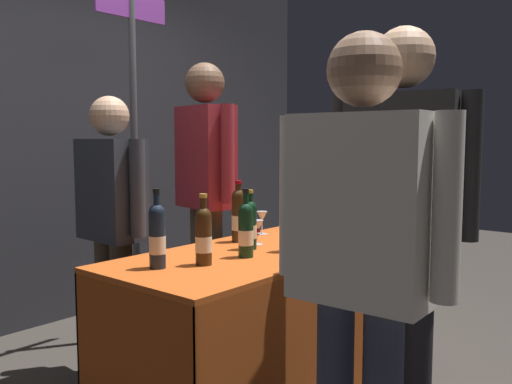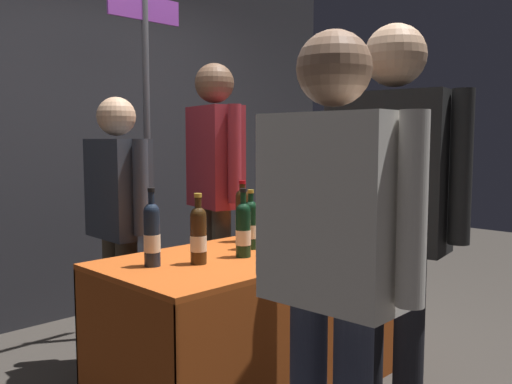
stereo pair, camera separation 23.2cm
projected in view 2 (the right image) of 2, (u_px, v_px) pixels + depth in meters
name	position (u px, v px, depth m)	size (l,w,h in m)	color
back_partition	(75.00, 113.00, 4.01)	(5.39, 0.12, 3.00)	#2D2D33
tasting_table	(256.00, 294.00, 2.79)	(1.59, 0.77, 0.75)	#B74C19
featured_wine_bottle	(243.00, 229.00, 2.61)	(0.07, 0.07, 0.33)	black
display_bottle_0	(152.00, 234.00, 2.42)	(0.07, 0.07, 0.35)	#192333
display_bottle_1	(242.00, 214.00, 3.00)	(0.08, 0.08, 0.34)	#38230F
display_bottle_2	(198.00, 234.00, 2.47)	(0.08, 0.08, 0.32)	#38230F
display_bottle_3	(251.00, 224.00, 2.80)	(0.07, 0.07, 0.31)	black
display_bottle_4	(330.00, 219.00, 2.97)	(0.08, 0.08, 0.31)	#192333
display_bottle_5	(292.00, 223.00, 2.73)	(0.07, 0.07, 0.34)	black
display_bottle_6	(307.00, 212.00, 3.32)	(0.07, 0.07, 0.30)	#192333
wine_glass_near_vendor	(269.00, 218.00, 3.23)	(0.07, 0.07, 0.14)	silver
wine_glass_mid	(259.00, 228.00, 2.92)	(0.08, 0.08, 0.13)	silver
vendor_presenter	(215.00, 177.00, 3.42)	(0.30, 0.56, 1.78)	#4C4233
vendor_assistant	(119.00, 211.00, 3.02)	(0.23, 0.57, 1.54)	#4C4233
taster_foreground_right	(392.00, 202.00, 2.15)	(0.28, 0.59, 1.75)	black
taster_foreground_left	(332.00, 250.00, 1.65)	(0.22, 0.60, 1.63)	#2D3347
booth_signpost	(147.00, 131.00, 3.55)	(0.53, 0.04, 2.26)	#47474C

